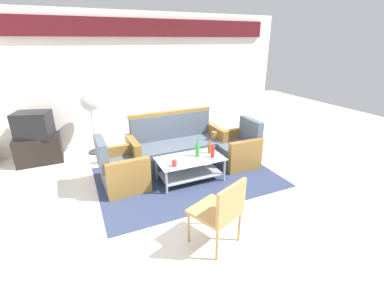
{
  "coord_description": "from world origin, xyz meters",
  "views": [
    {
      "loc": [
        -1.69,
        -3.0,
        2.24
      ],
      "look_at": [
        -0.02,
        0.69,
        0.65
      ],
      "focal_mm": 24.97,
      "sensor_mm": 36.0,
      "label": 1
    }
  ],
  "objects_px": {
    "pedestal_fan": "(90,105)",
    "wicker_chair": "(221,209)",
    "coffee_table": "(190,166)",
    "couch": "(177,148)",
    "television": "(33,125)",
    "bottle_green": "(197,150)",
    "cup": "(174,163)",
    "armchair_right": "(237,150)",
    "bottle_brown": "(210,148)",
    "tv_stand": "(39,149)",
    "bottle_red": "(213,152)",
    "armchair_left": "(122,170)"
  },
  "relations": [
    {
      "from": "cup",
      "to": "bottle_brown",
      "type": "bearing_deg",
      "value": 17.54
    },
    {
      "from": "bottle_green",
      "to": "armchair_right",
      "type": "bearing_deg",
      "value": 12.11
    },
    {
      "from": "bottle_brown",
      "to": "coffee_table",
      "type": "bearing_deg",
      "value": -170.8
    },
    {
      "from": "armchair_right",
      "to": "television",
      "type": "distance_m",
      "value": 3.85
    },
    {
      "from": "bottle_brown",
      "to": "bottle_red",
      "type": "relative_size",
      "value": 1.06
    },
    {
      "from": "armchair_left",
      "to": "armchair_right",
      "type": "relative_size",
      "value": 1.0
    },
    {
      "from": "bottle_green",
      "to": "tv_stand",
      "type": "height_order",
      "value": "bottle_green"
    },
    {
      "from": "cup",
      "to": "television",
      "type": "xyz_separation_m",
      "value": [
        -2.02,
        2.05,
        0.3
      ]
    },
    {
      "from": "armchair_right",
      "to": "wicker_chair",
      "type": "relative_size",
      "value": 1.01
    },
    {
      "from": "couch",
      "to": "television",
      "type": "bearing_deg",
      "value": -26.31
    },
    {
      "from": "armchair_right",
      "to": "bottle_red",
      "type": "xyz_separation_m",
      "value": [
        -0.72,
        -0.34,
        0.21
      ]
    },
    {
      "from": "bottle_brown",
      "to": "pedestal_fan",
      "type": "xyz_separation_m",
      "value": [
        -1.71,
        1.87,
        0.51
      ]
    },
    {
      "from": "armchair_left",
      "to": "bottle_red",
      "type": "xyz_separation_m",
      "value": [
        1.44,
        -0.38,
        0.21
      ]
    },
    {
      "from": "bottle_red",
      "to": "couch",
      "type": "bearing_deg",
      "value": 109.6
    },
    {
      "from": "couch",
      "to": "bottle_brown",
      "type": "bearing_deg",
      "value": 115.55
    },
    {
      "from": "coffee_table",
      "to": "bottle_red",
      "type": "height_order",
      "value": "bottle_red"
    },
    {
      "from": "coffee_table",
      "to": "wicker_chair",
      "type": "relative_size",
      "value": 1.31
    },
    {
      "from": "armchair_right",
      "to": "bottle_red",
      "type": "bearing_deg",
      "value": 116.22
    },
    {
      "from": "bottle_green",
      "to": "tv_stand",
      "type": "bearing_deg",
      "value": 143.47
    },
    {
      "from": "armchair_left",
      "to": "pedestal_fan",
      "type": "relative_size",
      "value": 0.67
    },
    {
      "from": "armchair_left",
      "to": "cup",
      "type": "xyz_separation_m",
      "value": [
        0.74,
        -0.44,
        0.17
      ]
    },
    {
      "from": "bottle_green",
      "to": "armchair_left",
      "type": "bearing_deg",
      "value": 168.86
    },
    {
      "from": "bottle_brown",
      "to": "television",
      "type": "height_order",
      "value": "television"
    },
    {
      "from": "bottle_green",
      "to": "wicker_chair",
      "type": "distance_m",
      "value": 1.63
    },
    {
      "from": "bottle_green",
      "to": "pedestal_fan",
      "type": "bearing_deg",
      "value": 127.54
    },
    {
      "from": "bottle_red",
      "to": "wicker_chair",
      "type": "relative_size",
      "value": 0.28
    },
    {
      "from": "armchair_left",
      "to": "coffee_table",
      "type": "relative_size",
      "value": 0.77
    },
    {
      "from": "armchair_right",
      "to": "pedestal_fan",
      "type": "xyz_separation_m",
      "value": [
        -2.4,
        1.71,
        0.73
      ]
    },
    {
      "from": "armchair_right",
      "to": "bottle_brown",
      "type": "relative_size",
      "value": 3.43
    },
    {
      "from": "armchair_right",
      "to": "couch",
      "type": "bearing_deg",
      "value": 63.95
    },
    {
      "from": "armchair_right",
      "to": "coffee_table",
      "type": "xyz_separation_m",
      "value": [
        -1.08,
        -0.23,
        -0.02
      ]
    },
    {
      "from": "armchair_left",
      "to": "television",
      "type": "relative_size",
      "value": 1.22
    },
    {
      "from": "coffee_table",
      "to": "cup",
      "type": "distance_m",
      "value": 0.42
    },
    {
      "from": "television",
      "to": "pedestal_fan",
      "type": "distance_m",
      "value": 1.07
    },
    {
      "from": "wicker_chair",
      "to": "tv_stand",
      "type": "bearing_deg",
      "value": 98.65
    },
    {
      "from": "coffee_table",
      "to": "couch",
      "type": "bearing_deg",
      "value": 86.07
    },
    {
      "from": "armchair_left",
      "to": "pedestal_fan",
      "type": "bearing_deg",
      "value": -173.42
    },
    {
      "from": "coffee_table",
      "to": "tv_stand",
      "type": "bearing_deg",
      "value": 141.43
    },
    {
      "from": "coffee_table",
      "to": "bottle_brown",
      "type": "xyz_separation_m",
      "value": [
        0.39,
        0.06,
        0.23
      ]
    },
    {
      "from": "couch",
      "to": "television",
      "type": "height_order",
      "value": "television"
    },
    {
      "from": "bottle_green",
      "to": "bottle_red",
      "type": "relative_size",
      "value": 1.35
    },
    {
      "from": "bottle_green",
      "to": "pedestal_fan",
      "type": "relative_size",
      "value": 0.25
    },
    {
      "from": "bottle_brown",
      "to": "bottle_red",
      "type": "distance_m",
      "value": 0.18
    },
    {
      "from": "couch",
      "to": "cup",
      "type": "xyz_separation_m",
      "value": [
        -0.39,
        -0.92,
        0.14
      ]
    },
    {
      "from": "bottle_green",
      "to": "bottle_brown",
      "type": "xyz_separation_m",
      "value": [
        0.25,
        0.04,
        -0.03
      ]
    },
    {
      "from": "couch",
      "to": "pedestal_fan",
      "type": "relative_size",
      "value": 1.43
    },
    {
      "from": "pedestal_fan",
      "to": "wicker_chair",
      "type": "distance_m",
      "value": 3.66
    },
    {
      "from": "couch",
      "to": "coffee_table",
      "type": "xyz_separation_m",
      "value": [
        -0.05,
        -0.75,
        -0.04
      ]
    },
    {
      "from": "tv_stand",
      "to": "television",
      "type": "relative_size",
      "value": 1.15
    },
    {
      "from": "bottle_green",
      "to": "cup",
      "type": "relative_size",
      "value": 3.17
    }
  ]
}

